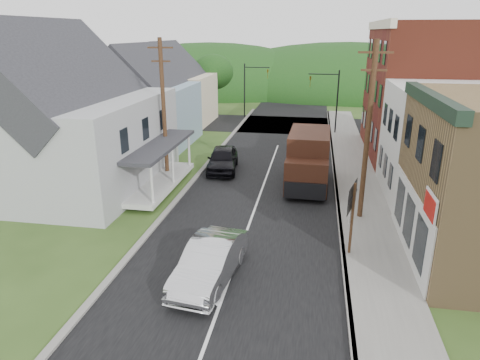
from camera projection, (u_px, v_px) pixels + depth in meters
The scene contains 24 objects.
ground at pixel (244, 240), 20.16m from camera, with size 120.00×120.00×0.00m, color #2D4719.
road at pixel (267, 174), 29.46m from camera, with size 9.00×90.00×0.02m, color black.
cross_road at pixel (286, 125), 45.29m from camera, with size 60.00×9.00×0.02m, color black.
sidewalk_right at pixel (358, 188), 26.62m from camera, with size 2.80×55.00×0.15m, color slate.
curb_right at pixel (336, 187), 26.84m from camera, with size 0.20×55.00×0.15m, color slate.
curb_left at pixel (194, 179), 28.34m from camera, with size 0.30×55.00×0.12m, color slate.
storefront_white at pixel (462, 145), 24.23m from camera, with size 8.00×7.00×6.50m, color silver.
storefront_red at pixel (427, 92), 32.50m from camera, with size 8.00×12.00×10.00m, color maroon.
house_gray at pixel (68, 119), 26.31m from camera, with size 10.20×12.24×8.35m.
house_blue at pixel (150, 101), 36.57m from camera, with size 7.14×8.16×7.28m.
house_cream at pixel (177, 88), 45.02m from camera, with size 7.14×8.16×7.28m.
utility_pole_right at pixel (368, 132), 20.98m from camera, with size 1.60×0.26×9.00m.
utility_pole_left at pixel (164, 109), 27.14m from camera, with size 1.60×0.26×9.00m.
traffic_signal_right at pixel (330, 94), 40.10m from camera, with size 2.87×0.20×6.00m.
traffic_signal_left at pixel (251, 84), 48.01m from camera, with size 2.87×0.20×6.00m.
tree_left_b at pixel (50, 93), 32.50m from camera, with size 4.80×4.80×6.94m.
tree_left_c at pixel (79, 70), 39.93m from camera, with size 5.80×5.80×8.41m.
tree_left_d at pixel (213, 72), 49.81m from camera, with size 4.80×4.80×6.94m.
forested_ridge at pixel (298, 91), 71.34m from camera, with size 90.00×30.00×16.00m, color #103711.
silver_sedan at pixel (210, 262), 16.62m from camera, with size 1.73×4.96×1.63m, color silver.
dark_sedan at pixel (223, 159), 30.03m from camera, with size 1.98×4.92×1.68m, color black.
delivery_van at pixel (308, 160), 26.71m from camera, with size 2.66×6.18×3.42m.
route_sign_cluster at pixel (352, 208), 18.07m from camera, with size 0.53×1.80×3.23m.
warning_sign at pixel (351, 217), 18.54m from camera, with size 0.23×0.64×2.41m.
Camera 1 is at (2.96, -17.87, 9.28)m, focal length 32.00 mm.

